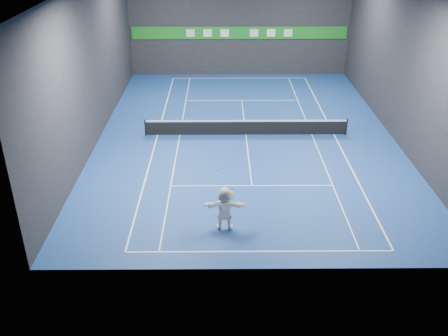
{
  "coord_description": "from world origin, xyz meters",
  "views": [
    {
      "loc": [
        -1.59,
        -28.41,
        12.38
      ],
      "look_at": [
        -1.42,
        -7.34,
        1.5
      ],
      "focal_mm": 40.0,
      "sensor_mm": 36.0,
      "label": 1
    }
  ],
  "objects_px": {
    "player": "(225,208)",
    "tennis_ball": "(217,170)",
    "tennis_racket": "(231,193)",
    "tennis_net": "(246,127)"
  },
  "relations": [
    {
      "from": "tennis_ball",
      "to": "tennis_racket",
      "type": "xyz_separation_m",
      "value": [
        0.58,
        0.07,
        -1.12
      ]
    },
    {
      "from": "tennis_racket",
      "to": "tennis_net",
      "type": "bearing_deg",
      "value": 83.63
    },
    {
      "from": "player",
      "to": "tennis_ball",
      "type": "bearing_deg",
      "value": 4.37
    },
    {
      "from": "tennis_net",
      "to": "tennis_racket",
      "type": "height_order",
      "value": "tennis_racket"
    },
    {
      "from": "tennis_net",
      "to": "player",
      "type": "bearing_deg",
      "value": -97.93
    },
    {
      "from": "player",
      "to": "tennis_net",
      "type": "height_order",
      "value": "player"
    },
    {
      "from": "player",
      "to": "tennis_ball",
      "type": "xyz_separation_m",
      "value": [
        -0.29,
        -0.02,
        1.88
      ]
    },
    {
      "from": "player",
      "to": "tennis_net",
      "type": "relative_size",
      "value": 0.16
    },
    {
      "from": "tennis_ball",
      "to": "tennis_racket",
      "type": "height_order",
      "value": "tennis_ball"
    },
    {
      "from": "tennis_net",
      "to": "tennis_racket",
      "type": "xyz_separation_m",
      "value": [
        -1.13,
        -10.14,
        1.23
      ]
    }
  ]
}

